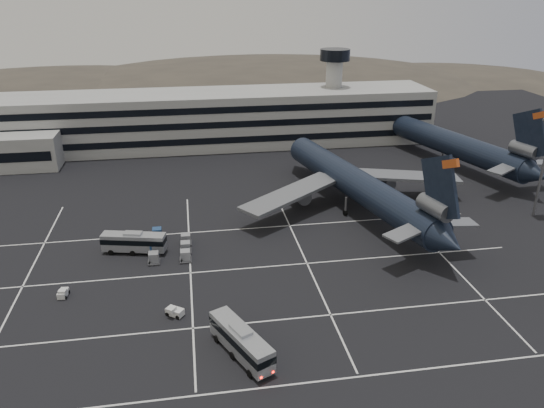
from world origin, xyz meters
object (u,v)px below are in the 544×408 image
Objects in this scene: bus_far at (134,242)px; bus_near at (241,340)px; trijet_main at (358,184)px; uld_cluster at (168,246)px; tug_a at (63,293)px.

bus_near is at bearing -139.95° from bus_far.
uld_cluster is at bearing -175.55° from trijet_main.
uld_cluster reaches higher than tug_a.
tug_a is (-8.90, -11.79, -1.40)m from bus_far.
trijet_main reaches higher than uld_cluster.
uld_cluster is (-35.26, -11.12, -4.37)m from trijet_main.
trijet_main is 5.26× the size of bus_near.
trijet_main reaches higher than tug_a.
tug_a is at bearing -168.55° from trijet_main.
trijet_main is at bearing 31.89° from tug_a.
trijet_main is 47.24m from bus_near.
bus_near is 28.45m from tug_a.
trijet_main is 5.16× the size of uld_cluster.
tug_a is (-23.15, 16.46, -1.52)m from bus_near.
bus_near is (-26.41, -39.04, -3.16)m from trijet_main.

